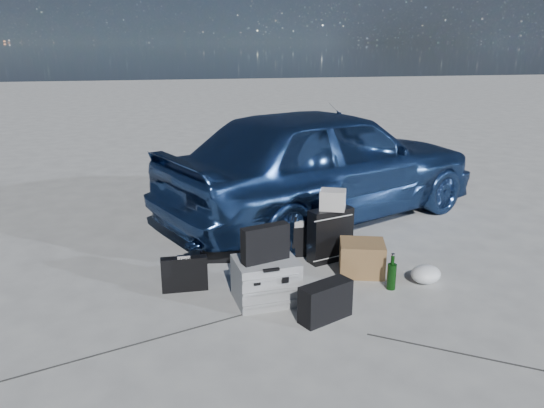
% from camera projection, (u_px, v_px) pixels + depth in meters
% --- Properties ---
extents(ground, '(60.00, 60.00, 0.00)m').
position_uv_depth(ground, '(311.00, 295.00, 4.79)').
color(ground, '#B4B4AF').
rests_on(ground, ground).
extents(car, '(4.68, 3.34, 1.48)m').
position_uv_depth(car, '(324.00, 162.00, 6.69)').
color(car, '#2B4B85').
rests_on(car, ground).
extents(pelican_case, '(0.57, 0.48, 0.39)m').
position_uv_depth(pelican_case, '(266.00, 280.00, 4.64)').
color(pelican_case, '#929597').
rests_on(pelican_case, ground).
extents(laptop_bag, '(0.44, 0.23, 0.32)m').
position_uv_depth(laptop_bag, '(265.00, 243.00, 4.52)').
color(laptop_bag, black).
rests_on(laptop_bag, pelican_case).
extents(briefcase, '(0.42, 0.10, 0.33)m').
position_uv_depth(briefcase, '(185.00, 274.00, 4.84)').
color(briefcase, black).
rests_on(briefcase, ground).
extents(suitcase_left, '(0.44, 0.21, 0.55)m').
position_uv_depth(suitcase_left, '(221.00, 236.00, 5.48)').
color(suitcase_left, black).
rests_on(suitcase_left, ground).
extents(suitcase_right, '(0.50, 0.30, 0.56)m').
position_uv_depth(suitcase_right, '(330.00, 235.00, 5.49)').
color(suitcase_right, black).
rests_on(suitcase_right, ground).
extents(white_carton, '(0.31, 0.28, 0.20)m').
position_uv_depth(white_carton, '(333.00, 200.00, 5.37)').
color(white_carton, beige).
rests_on(white_carton, suitcase_right).
extents(duffel_bag, '(0.67, 0.31, 0.33)m').
position_uv_depth(duffel_bag, '(285.00, 239.00, 5.70)').
color(duffel_bag, black).
rests_on(duffel_bag, ground).
extents(flat_box_white, '(0.37, 0.28, 0.06)m').
position_uv_depth(flat_box_white, '(284.00, 222.00, 5.64)').
color(flat_box_white, beige).
rests_on(flat_box_white, duffel_bag).
extents(flat_box_black, '(0.30, 0.24, 0.06)m').
position_uv_depth(flat_box_black, '(283.00, 217.00, 5.61)').
color(flat_box_black, black).
rests_on(flat_box_black, flat_box_white).
extents(cardboard_box, '(0.52, 0.49, 0.32)m').
position_uv_depth(cardboard_box, '(362.00, 258.00, 5.21)').
color(cardboard_box, olive).
rests_on(cardboard_box, ground).
extents(plastic_bag, '(0.38, 0.36, 0.17)m').
position_uv_depth(plastic_bag, '(426.00, 274.00, 5.03)').
color(plastic_bag, white).
rests_on(plastic_bag, ground).
extents(messenger_bag, '(0.49, 0.34, 0.32)m').
position_uv_depth(messenger_bag, '(325.00, 301.00, 4.34)').
color(messenger_bag, black).
rests_on(messenger_bag, ground).
extents(green_bottle, '(0.09, 0.09, 0.33)m').
position_uv_depth(green_bottle, '(392.00, 272.00, 4.87)').
color(green_bottle, black).
rests_on(green_bottle, ground).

